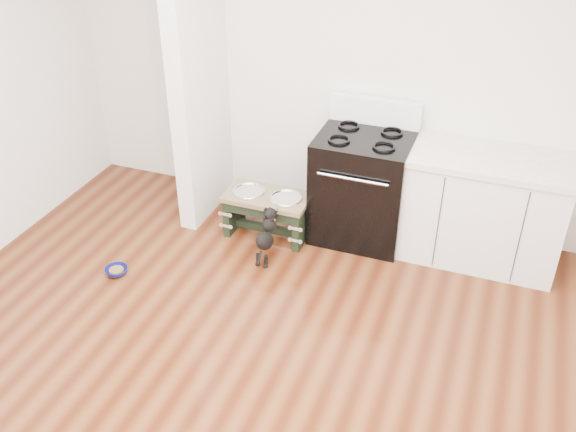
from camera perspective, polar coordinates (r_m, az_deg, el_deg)
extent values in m
plane|color=#3F190B|center=(4.14, -5.36, -16.65)|extent=(5.00, 5.00, 0.00)
plane|color=silver|center=(5.36, 5.54, 13.05)|extent=(5.00, 0.00, 5.00)
cube|color=silver|center=(5.42, -8.02, 13.11)|extent=(0.15, 0.80, 2.70)
cube|color=black|center=(5.37, 6.61, 2.55)|extent=(0.76, 0.65, 0.92)
cube|color=black|center=(5.14, 5.68, 0.36)|extent=(0.58, 0.02, 0.50)
cylinder|color=silver|center=(4.95, 5.76, 3.27)|extent=(0.56, 0.02, 0.02)
cube|color=white|center=(5.36, 7.76, 9.22)|extent=(0.76, 0.08, 0.22)
torus|color=black|center=(5.07, 4.56, 6.80)|extent=(0.18, 0.18, 0.02)
torus|color=black|center=(5.00, 8.54, 6.12)|extent=(0.18, 0.18, 0.02)
torus|color=black|center=(5.32, 5.43, 8.02)|extent=(0.18, 0.18, 0.02)
torus|color=black|center=(5.25, 9.24, 7.38)|extent=(0.18, 0.18, 0.02)
cube|color=silver|center=(5.31, 16.92, 0.46)|extent=(1.20, 0.60, 0.86)
cube|color=#BCB2A0|center=(5.09, 17.72, 4.80)|extent=(1.24, 0.64, 0.05)
cube|color=black|center=(5.30, 15.98, -4.43)|extent=(1.20, 0.06, 0.10)
cube|color=black|center=(5.58, -4.81, 0.54)|extent=(0.06, 0.34, 0.35)
cube|color=black|center=(5.38, 1.27, -0.70)|extent=(0.06, 0.34, 0.35)
cube|color=black|center=(5.28, -2.49, 0.28)|extent=(0.57, 0.03, 0.09)
cube|color=black|center=(5.54, -1.81, -1.09)|extent=(0.57, 0.06, 0.06)
cube|color=brown|center=(5.37, -1.87, 1.69)|extent=(0.72, 0.38, 0.04)
cylinder|color=silver|center=(5.43, -3.50, 2.03)|extent=(0.25, 0.25, 0.04)
cylinder|color=silver|center=(5.32, -0.20, 1.39)|extent=(0.25, 0.25, 0.04)
torus|color=silver|center=(5.42, -3.51, 2.24)|extent=(0.28, 0.28, 0.02)
torus|color=silver|center=(5.31, -0.20, 1.61)|extent=(0.28, 0.28, 0.02)
cylinder|color=black|center=(5.18, -2.68, -3.87)|extent=(0.03, 0.03, 0.11)
cylinder|color=black|center=(5.16, -1.98, -4.03)|extent=(0.03, 0.03, 0.11)
sphere|color=black|center=(5.20, -2.71, -4.30)|extent=(0.04, 0.04, 0.04)
sphere|color=black|center=(5.18, -2.01, -4.47)|extent=(0.04, 0.04, 0.04)
ellipsoid|color=black|center=(5.14, -2.07, -2.25)|extent=(0.13, 0.29, 0.26)
sphere|color=black|center=(5.15, -1.70, -0.75)|extent=(0.12, 0.12, 0.12)
sphere|color=black|center=(5.13, -1.57, 0.17)|extent=(0.10, 0.10, 0.10)
sphere|color=black|center=(5.20, -1.63, 0.62)|extent=(0.04, 0.04, 0.04)
sphere|color=black|center=(5.18, -0.95, 0.49)|extent=(0.04, 0.04, 0.04)
cylinder|color=black|center=(5.10, -2.54, -3.69)|extent=(0.02, 0.08, 0.09)
torus|color=#E3436B|center=(5.14, -1.63, -0.28)|extent=(0.10, 0.06, 0.09)
imported|color=navy|center=(5.27, -15.01, -4.74)|extent=(0.19, 0.19, 0.06)
cylinder|color=brown|center=(5.27, -15.01, -4.71)|extent=(0.11, 0.11, 0.02)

